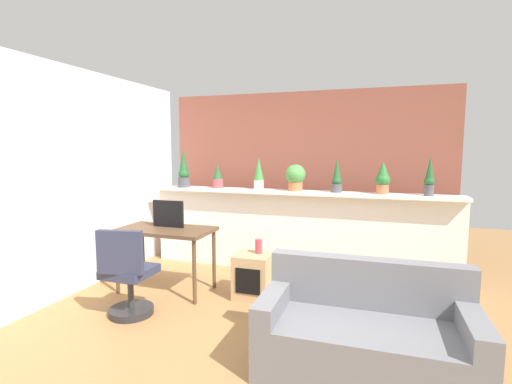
{
  "coord_description": "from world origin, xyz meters",
  "views": [
    {
      "loc": [
        1.09,
        -2.93,
        1.67
      ],
      "look_at": [
        -0.21,
        0.92,
        1.21
      ],
      "focal_mm": 26.42,
      "sensor_mm": 36.0,
      "label": 1
    }
  ],
  "objects_px": {
    "potted_plant_2": "(259,173)",
    "side_cube_shelf": "(254,276)",
    "potted_plant_6": "(430,178)",
    "couch": "(365,335)",
    "vase_on_shelf": "(259,246)",
    "potted_plant_5": "(383,178)",
    "potted_plant_0": "(184,171)",
    "office_chair": "(127,279)",
    "potted_plant_4": "(337,178)",
    "potted_plant_3": "(295,177)",
    "tv_monitor": "(168,214)",
    "desk": "(166,235)",
    "potted_plant_1": "(218,177)"
  },
  "relations": [
    {
      "from": "potted_plant_3",
      "to": "potted_plant_6",
      "type": "bearing_deg",
      "value": -0.37
    },
    {
      "from": "potted_plant_5",
      "to": "side_cube_shelf",
      "type": "relative_size",
      "value": 0.82
    },
    {
      "from": "potted_plant_4",
      "to": "couch",
      "type": "height_order",
      "value": "potted_plant_4"
    },
    {
      "from": "potted_plant_5",
      "to": "vase_on_shelf",
      "type": "xyz_separation_m",
      "value": [
        -1.3,
        -0.95,
        -0.73
      ]
    },
    {
      "from": "potted_plant_1",
      "to": "couch",
      "type": "bearing_deg",
      "value": -44.43
    },
    {
      "from": "potted_plant_6",
      "to": "side_cube_shelf",
      "type": "relative_size",
      "value": 0.94
    },
    {
      "from": "potted_plant_0",
      "to": "potted_plant_5",
      "type": "height_order",
      "value": "potted_plant_0"
    },
    {
      "from": "potted_plant_2",
      "to": "vase_on_shelf",
      "type": "distance_m",
      "value": 1.28
    },
    {
      "from": "potted_plant_3",
      "to": "couch",
      "type": "relative_size",
      "value": 0.23
    },
    {
      "from": "potted_plant_5",
      "to": "tv_monitor",
      "type": "distance_m",
      "value": 2.65
    },
    {
      "from": "potted_plant_3",
      "to": "side_cube_shelf",
      "type": "relative_size",
      "value": 0.71
    },
    {
      "from": "potted_plant_5",
      "to": "couch",
      "type": "height_order",
      "value": "potted_plant_5"
    },
    {
      "from": "potted_plant_4",
      "to": "desk",
      "type": "xyz_separation_m",
      "value": [
        -1.83,
        -1.15,
        -0.64
      ]
    },
    {
      "from": "potted_plant_5",
      "to": "side_cube_shelf",
      "type": "bearing_deg",
      "value": -143.19
    },
    {
      "from": "potted_plant_0",
      "to": "potted_plant_6",
      "type": "xyz_separation_m",
      "value": [
        3.27,
        0.03,
        -0.03
      ]
    },
    {
      "from": "side_cube_shelf",
      "to": "vase_on_shelf",
      "type": "distance_m",
      "value": 0.34
    },
    {
      "from": "potted_plant_0",
      "to": "potted_plant_6",
      "type": "height_order",
      "value": "potted_plant_0"
    },
    {
      "from": "desk",
      "to": "tv_monitor",
      "type": "height_order",
      "value": "tv_monitor"
    },
    {
      "from": "potted_plant_1",
      "to": "vase_on_shelf",
      "type": "relative_size",
      "value": 2.16
    },
    {
      "from": "tv_monitor",
      "to": "vase_on_shelf",
      "type": "distance_m",
      "value": 1.15
    },
    {
      "from": "potted_plant_5",
      "to": "potted_plant_0",
      "type": "bearing_deg",
      "value": -179.14
    },
    {
      "from": "potted_plant_2",
      "to": "side_cube_shelf",
      "type": "distance_m",
      "value": 1.52
    },
    {
      "from": "side_cube_shelf",
      "to": "couch",
      "type": "distance_m",
      "value": 1.66
    },
    {
      "from": "potted_plant_6",
      "to": "side_cube_shelf",
      "type": "distance_m",
      "value": 2.38
    },
    {
      "from": "potted_plant_3",
      "to": "couch",
      "type": "height_order",
      "value": "potted_plant_3"
    },
    {
      "from": "potted_plant_6",
      "to": "couch",
      "type": "height_order",
      "value": "potted_plant_6"
    },
    {
      "from": "potted_plant_1",
      "to": "desk",
      "type": "distance_m",
      "value": 1.32
    },
    {
      "from": "potted_plant_1",
      "to": "office_chair",
      "type": "xyz_separation_m",
      "value": [
        -0.13,
        -1.9,
        -0.88
      ]
    },
    {
      "from": "potted_plant_2",
      "to": "side_cube_shelf",
      "type": "relative_size",
      "value": 0.87
    },
    {
      "from": "potted_plant_3",
      "to": "potted_plant_2",
      "type": "bearing_deg",
      "value": 177.26
    },
    {
      "from": "side_cube_shelf",
      "to": "office_chair",
      "type": "bearing_deg",
      "value": -139.41
    },
    {
      "from": "potted_plant_3",
      "to": "couch",
      "type": "xyz_separation_m",
      "value": [
        1.01,
        -2.08,
        -1.02
      ]
    },
    {
      "from": "potted_plant_5",
      "to": "potted_plant_4",
      "type": "bearing_deg",
      "value": 179.05
    },
    {
      "from": "couch",
      "to": "potted_plant_5",
      "type": "bearing_deg",
      "value": 87.6
    },
    {
      "from": "potted_plant_2",
      "to": "potted_plant_3",
      "type": "height_order",
      "value": "potted_plant_2"
    },
    {
      "from": "potted_plant_5",
      "to": "office_chair",
      "type": "height_order",
      "value": "potted_plant_5"
    },
    {
      "from": "potted_plant_2",
      "to": "potted_plant_3",
      "type": "xyz_separation_m",
      "value": [
        0.52,
        -0.02,
        -0.03
      ]
    },
    {
      "from": "potted_plant_0",
      "to": "potted_plant_3",
      "type": "relative_size",
      "value": 1.59
    },
    {
      "from": "potted_plant_4",
      "to": "potted_plant_0",
      "type": "bearing_deg",
      "value": -178.67
    },
    {
      "from": "potted_plant_5",
      "to": "potted_plant_6",
      "type": "distance_m",
      "value": 0.53
    },
    {
      "from": "tv_monitor",
      "to": "potted_plant_1",
      "type": "bearing_deg",
      "value": 81.76
    },
    {
      "from": "tv_monitor",
      "to": "couch",
      "type": "xyz_separation_m",
      "value": [
        2.31,
        -1.03,
        -0.63
      ]
    },
    {
      "from": "desk",
      "to": "vase_on_shelf",
      "type": "height_order",
      "value": "desk"
    },
    {
      "from": "potted_plant_0",
      "to": "vase_on_shelf",
      "type": "height_order",
      "value": "potted_plant_0"
    },
    {
      "from": "tv_monitor",
      "to": "desk",
      "type": "bearing_deg",
      "value": -85.17
    },
    {
      "from": "potted_plant_5",
      "to": "desk",
      "type": "distance_m",
      "value": 2.72
    },
    {
      "from": "potted_plant_6",
      "to": "couch",
      "type": "relative_size",
      "value": 0.3
    },
    {
      "from": "potted_plant_0",
      "to": "desk",
      "type": "xyz_separation_m",
      "value": [
        0.36,
        -1.09,
        -0.69
      ]
    },
    {
      "from": "potted_plant_3",
      "to": "office_chair",
      "type": "height_order",
      "value": "potted_plant_3"
    },
    {
      "from": "potted_plant_4",
      "to": "side_cube_shelf",
      "type": "height_order",
      "value": "potted_plant_4"
    }
  ]
}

